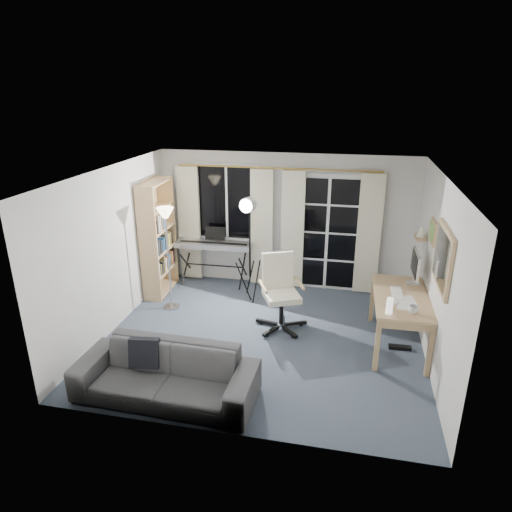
{
  "coord_description": "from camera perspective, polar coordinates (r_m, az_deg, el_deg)",
  "views": [
    {
      "loc": [
        1.11,
        -5.71,
        3.46
      ],
      "look_at": [
        -0.18,
        0.35,
        1.13
      ],
      "focal_mm": 32.0,
      "sensor_mm": 36.0,
      "label": 1
    }
  ],
  "objects": [
    {
      "name": "framed_print",
      "position": [
        6.63,
        21.22,
        2.85
      ],
      "size": [
        0.03,
        0.42,
        0.32
      ],
      "color": "tan",
      "rests_on": "floor"
    },
    {
      "name": "wall_mirror",
      "position": [
        5.8,
        22.32,
        -0.25
      ],
      "size": [
        0.04,
        0.94,
        0.74
      ],
      "color": "tan",
      "rests_on": "floor"
    },
    {
      "name": "keyboard_piano",
      "position": [
        8.23,
        -5.28,
        1.31
      ],
      "size": [
        1.39,
        0.69,
        1.0
      ],
      "rotation": [
        0.0,
        0.0,
        0.02
      ],
      "color": "black",
      "rests_on": "floor"
    },
    {
      "name": "desk",
      "position": [
        6.58,
        17.62,
        -5.5
      ],
      "size": [
        0.75,
        1.46,
        0.77
      ],
      "rotation": [
        0.0,
        0.0,
        0.02
      ],
      "color": "tan",
      "rests_on": "floor"
    },
    {
      "name": "bookshelf",
      "position": [
        8.04,
        -12.39,
        1.84
      ],
      "size": [
        0.36,
        0.94,
        1.99
      ],
      "rotation": [
        0.0,
        0.0,
        0.04
      ],
      "color": "tan",
      "rests_on": "floor"
    },
    {
      "name": "monitor",
      "position": [
        6.86,
        19.29,
        -1.05
      ],
      "size": [
        0.19,
        0.56,
        0.48
      ],
      "rotation": [
        0.0,
        0.0,
        0.02
      ],
      "color": "silver",
      "rests_on": "desk"
    },
    {
      "name": "studio_light",
      "position": [
        7.36,
        -0.98,
        4.86
      ],
      "size": [
        0.4,
        0.4,
        1.83
      ],
      "rotation": [
        0.0,
        0.0,
        -0.29
      ],
      "color": "black",
      "rests_on": "floor"
    },
    {
      "name": "french_door",
      "position": [
        8.07,
        8.89,
        2.75
      ],
      "size": [
        1.32,
        0.09,
        2.11
      ],
      "color": "white",
      "rests_on": "floor"
    },
    {
      "name": "desk_clutter",
      "position": [
        6.39,
        17.15,
        -6.94
      ],
      "size": [
        0.45,
        0.88,
        0.98
      ],
      "rotation": [
        0.0,
        0.0,
        0.02
      ],
      "color": "white",
      "rests_on": "desk"
    },
    {
      "name": "sofa",
      "position": [
        5.52,
        -11.32,
        -13.37
      ],
      "size": [
        2.13,
        0.67,
        0.82
      ],
      "rotation": [
        0.0,
        0.0,
        -0.03
      ],
      "color": "#333436",
      "rests_on": "floor"
    },
    {
      "name": "wall_shelf",
      "position": [
        7.15,
        19.93,
        2.62
      ],
      "size": [
        0.16,
        0.3,
        0.18
      ],
      "color": "tan",
      "rests_on": "floor"
    },
    {
      "name": "mug",
      "position": [
        6.07,
        19.1,
        -6.24
      ],
      "size": [
        0.13,
        0.1,
        0.13
      ],
      "primitive_type": "imported",
      "rotation": [
        0.0,
        0.0,
        0.02
      ],
      "color": "silver",
      "rests_on": "desk"
    },
    {
      "name": "floor",
      "position": [
        6.77,
        0.88,
        -10.24
      ],
      "size": [
        4.5,
        4.0,
        0.02
      ],
      "primitive_type": "cube",
      "color": "#323D4A",
      "rests_on": "ground"
    },
    {
      "name": "torchiere_lamp",
      "position": [
        7.23,
        -11.16,
        3.4
      ],
      "size": [
        0.35,
        0.35,
        1.71
      ],
      "rotation": [
        0.0,
        0.0,
        0.38
      ],
      "color": "#B2B2B7",
      "rests_on": "floor"
    },
    {
      "name": "window",
      "position": [
        8.22,
        -3.62,
        6.73
      ],
      "size": [
        1.2,
        0.08,
        1.4
      ],
      "color": "white",
      "rests_on": "floor"
    },
    {
      "name": "office_chair",
      "position": [
        6.84,
        2.93,
        -3.54
      ],
      "size": [
        0.79,
        0.78,
        1.14
      ],
      "rotation": [
        0.0,
        0.0,
        0.43
      ],
      "color": "black",
      "rests_on": "floor"
    },
    {
      "name": "curtains",
      "position": [
        8.05,
        2.55,
        3.45
      ],
      "size": [
        3.6,
        0.07,
        2.13
      ],
      "color": "gold",
      "rests_on": "floor"
    }
  ]
}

